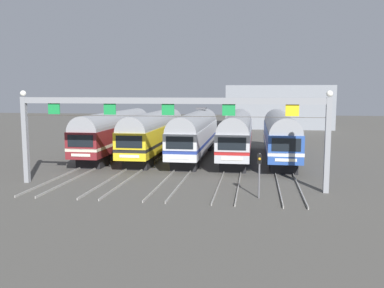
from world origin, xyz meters
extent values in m
plane|color=#4C4944|center=(0.00, 0.00, 0.00)|extent=(160.00, 160.00, 0.00)
cube|color=gray|center=(-9.32, 17.00, 0.07)|extent=(0.07, 70.00, 0.15)
cube|color=gray|center=(-7.88, 17.00, 0.07)|extent=(0.07, 70.00, 0.15)
cube|color=gray|center=(-5.02, 17.00, 0.07)|extent=(0.07, 70.00, 0.15)
cube|color=gray|center=(-3.58, 17.00, 0.07)|extent=(0.07, 70.00, 0.15)
cube|color=gray|center=(-0.72, 17.00, 0.07)|extent=(0.07, 70.00, 0.15)
cube|color=gray|center=(0.72, 17.00, 0.07)|extent=(0.07, 70.00, 0.15)
cube|color=gray|center=(3.58, 17.00, 0.07)|extent=(0.07, 70.00, 0.15)
cube|color=gray|center=(5.02, 17.00, 0.07)|extent=(0.07, 70.00, 0.15)
cube|color=gray|center=(7.88, 17.00, 0.07)|extent=(0.07, 70.00, 0.15)
cube|color=gray|center=(9.32, 17.00, 0.07)|extent=(0.07, 70.00, 0.15)
cube|color=maroon|center=(-8.60, 0.00, 2.23)|extent=(2.85, 18.00, 2.35)
cube|color=beige|center=(-8.60, 0.00, 1.87)|extent=(2.88, 18.02, 0.28)
cylinder|color=gray|center=(-8.60, 0.00, 3.40)|extent=(2.74, 17.64, 2.74)
cube|color=black|center=(-8.60, -9.02, 2.70)|extent=(2.28, 0.06, 1.03)
cube|color=silver|center=(-8.60, -9.02, 1.47)|extent=(1.71, 0.05, 0.24)
cube|color=black|center=(-8.60, -6.30, 0.53)|extent=(2.28, 2.60, 1.05)
cube|color=black|center=(-8.60, 6.30, 0.53)|extent=(2.28, 2.60, 1.05)
cube|color=gold|center=(-4.30, 0.00, 2.23)|extent=(2.85, 18.00, 2.35)
cube|color=black|center=(-4.30, 0.00, 1.87)|extent=(2.88, 18.02, 0.28)
cylinder|color=gray|center=(-4.30, 0.00, 3.40)|extent=(2.74, 17.64, 2.74)
cube|color=black|center=(-4.30, -9.02, 2.70)|extent=(2.28, 0.06, 1.03)
cube|color=silver|center=(-4.30, -9.02, 1.47)|extent=(1.71, 0.05, 0.24)
cube|color=black|center=(-4.30, -6.30, 0.53)|extent=(2.28, 2.60, 1.05)
cube|color=black|center=(-4.30, 6.30, 0.53)|extent=(2.28, 2.60, 1.05)
cube|color=silver|center=(0.00, 0.00, 2.23)|extent=(2.85, 18.00, 2.35)
cube|color=navy|center=(0.00, 0.00, 1.87)|extent=(2.88, 18.02, 0.28)
cylinder|color=gray|center=(0.00, 0.00, 3.40)|extent=(2.74, 17.64, 2.74)
cube|color=black|center=(0.00, -9.02, 2.70)|extent=(2.28, 0.06, 1.03)
cube|color=silver|center=(0.00, -9.02, 1.47)|extent=(1.71, 0.05, 0.24)
cube|color=black|center=(0.00, -6.30, 0.53)|extent=(2.28, 2.60, 1.05)
cube|color=black|center=(0.00, 6.30, 0.53)|extent=(2.28, 2.60, 1.05)
cube|color=#4C4C51|center=(0.00, 5.04, 4.95)|extent=(1.10, 1.10, 0.20)
cube|color=#B2B5BA|center=(4.30, 0.00, 2.23)|extent=(2.85, 18.00, 2.35)
cube|color=#B21E1E|center=(4.30, 0.00, 1.87)|extent=(2.88, 18.02, 0.28)
cylinder|color=gray|center=(4.30, 0.00, 3.40)|extent=(2.74, 17.64, 2.74)
cube|color=black|center=(4.30, -9.02, 2.70)|extent=(2.28, 0.06, 1.03)
cube|color=silver|center=(4.30, -9.02, 1.47)|extent=(1.71, 0.05, 0.24)
cube|color=black|center=(4.30, -6.30, 0.53)|extent=(2.28, 2.60, 1.05)
cube|color=black|center=(4.30, 6.30, 0.53)|extent=(2.28, 2.60, 1.05)
cube|color=#284C9E|center=(8.60, 0.00, 2.23)|extent=(2.85, 18.00, 2.35)
cube|color=white|center=(8.60, 0.00, 1.87)|extent=(2.88, 18.02, 0.28)
cylinder|color=gray|center=(8.60, 0.00, 3.40)|extent=(2.74, 17.64, 2.74)
cube|color=black|center=(8.60, -9.02, 2.70)|extent=(2.28, 0.06, 1.03)
cube|color=silver|center=(8.60, -9.02, 1.47)|extent=(1.71, 0.05, 0.24)
cube|color=black|center=(8.60, -6.30, 0.53)|extent=(2.28, 2.60, 1.05)
cube|color=black|center=(8.60, 6.30, 0.53)|extent=(2.28, 2.60, 1.05)
cube|color=gray|center=(-11.00, -13.50, 3.25)|extent=(0.36, 0.36, 6.50)
cube|color=gray|center=(11.00, -13.50, 3.25)|extent=(0.36, 0.36, 6.50)
cube|color=gray|center=(0.00, -13.50, 6.25)|extent=(22.00, 0.32, 0.44)
cube|color=#198C3F|center=(-8.60, -13.50, 5.63)|extent=(0.90, 0.08, 0.80)
cube|color=#198C3F|center=(-4.30, -13.50, 5.63)|extent=(0.90, 0.08, 0.80)
cube|color=#198C3F|center=(0.00, -13.50, 5.63)|extent=(0.90, 0.08, 0.80)
cube|color=#198C3F|center=(4.30, -13.50, 5.63)|extent=(0.90, 0.08, 0.80)
cube|color=yellow|center=(8.60, -13.50, 5.63)|extent=(0.90, 0.08, 0.80)
sphere|color=white|center=(-11.00, -13.50, 6.75)|extent=(0.44, 0.44, 0.44)
sphere|color=white|center=(11.00, -13.50, 6.75)|extent=(0.44, 0.44, 0.44)
cylinder|color=#3F382D|center=(0.00, -13.50, 5.15)|extent=(22.00, 0.03, 0.03)
cylinder|color=#59595E|center=(6.45, -15.69, 1.48)|extent=(0.12, 0.12, 2.96)
cube|color=black|center=(6.45, -15.69, 2.61)|extent=(0.28, 0.24, 0.60)
sphere|color=orange|center=(6.45, -15.83, 2.61)|extent=(0.18, 0.18, 0.18)
cube|color=gray|center=(10.39, 38.44, 3.96)|extent=(19.28, 10.00, 7.93)
camera|label=1|loc=(6.14, -42.74, 6.95)|focal=39.33mm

